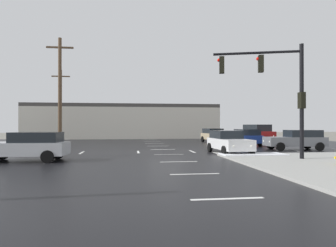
% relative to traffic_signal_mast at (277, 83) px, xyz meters
% --- Properties ---
extents(ground_plane, '(120.00, 120.00, 0.00)m').
position_rel_traffic_signal_mast_xyz_m(ground_plane, '(-5.55, 6.04, -4.31)').
color(ground_plane, slate).
extents(road_asphalt, '(44.00, 44.00, 0.02)m').
position_rel_traffic_signal_mast_xyz_m(road_asphalt, '(-5.55, 6.04, -4.30)').
color(road_asphalt, black).
rests_on(road_asphalt, ground_plane).
extents(snow_strip_curbside, '(4.00, 1.60, 0.06)m').
position_rel_traffic_signal_mast_xyz_m(snow_strip_curbside, '(-0.55, 2.04, -4.14)').
color(snow_strip_curbside, white).
rests_on(snow_strip_curbside, sidewalk_corner).
extents(lane_markings, '(36.15, 36.15, 0.01)m').
position_rel_traffic_signal_mast_xyz_m(lane_markings, '(-4.34, 4.66, -4.29)').
color(lane_markings, silver).
rests_on(lane_markings, road_asphalt).
extents(traffic_signal_mast, '(4.77, 1.62, 6.31)m').
position_rel_traffic_signal_mast_xyz_m(traffic_signal_mast, '(0.00, 0.00, 0.00)').
color(traffic_signal_mast, black).
rests_on(traffic_signal_mast, sidewalk_corner).
extents(strip_building_background, '(27.78, 8.00, 5.04)m').
position_rel_traffic_signal_mast_xyz_m(strip_building_background, '(-9.10, 30.08, -1.79)').
color(strip_building_background, beige).
rests_on(strip_building_background, ground_plane).
extents(sedan_silver, '(4.61, 2.20, 1.58)m').
position_rel_traffic_signal_mast_xyz_m(sedan_silver, '(-13.65, 1.32, -3.46)').
color(sedan_silver, '#B7BABF').
rests_on(sedan_silver, road_asphalt).
extents(sedan_grey, '(4.64, 2.29, 1.58)m').
position_rel_traffic_signal_mast_xyz_m(sedan_grey, '(4.91, 6.32, -3.46)').
color(sedan_grey, slate).
rests_on(sedan_grey, road_asphalt).
extents(sedan_blue, '(2.04, 4.55, 1.58)m').
position_rel_traffic_signal_mast_xyz_m(sedan_blue, '(2.71, 11.44, -3.46)').
color(sedan_blue, navy).
rests_on(sedan_blue, road_asphalt).
extents(sedan_white, '(2.14, 4.59, 1.58)m').
position_rel_traffic_signal_mast_xyz_m(sedan_white, '(-1.39, 4.21, -3.46)').
color(sedan_white, white).
rests_on(sedan_white, road_asphalt).
extents(sedan_tan, '(2.42, 4.68, 1.58)m').
position_rel_traffic_signal_mast_xyz_m(sedan_tan, '(1.35, 17.11, -3.46)').
color(sedan_tan, tan).
rests_on(sedan_tan, road_asphalt).
extents(suv_red, '(2.48, 4.95, 2.03)m').
position_rel_traffic_signal_mast_xyz_m(suv_red, '(6.12, 16.44, -3.22)').
color(suv_red, '#B21919').
rests_on(suv_red, road_asphalt).
extents(utility_pole_far, '(2.20, 0.28, 9.29)m').
position_rel_traffic_signal_mast_xyz_m(utility_pole_far, '(-13.98, 10.08, 0.54)').
color(utility_pole_far, brown).
rests_on(utility_pole_far, ground_plane).
extents(utility_pole_distant, '(2.20, 0.28, 8.84)m').
position_rel_traffic_signal_mast_xyz_m(utility_pole_distant, '(-16.70, 22.44, 0.32)').
color(utility_pole_distant, brown).
rests_on(utility_pole_distant, ground_plane).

